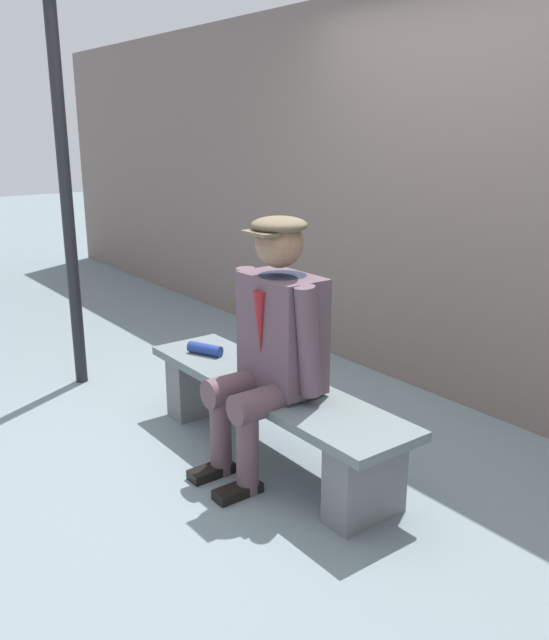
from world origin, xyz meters
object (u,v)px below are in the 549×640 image
bench (270,408)px  rolled_magazine (205,349)px  lamp_post (55,65)px  seated_man (272,338)px

bench → rolled_magazine: rolled_magazine is taller
lamp_post → bench: bearing=-167.0°
bench → rolled_magazine: size_ratio=8.32×
bench → lamp_post: (1.68, 0.39, 1.79)m
bench → seated_man: seated_man is taller
rolled_magazine → lamp_post: size_ratio=0.07×
bench → rolled_magazine: 0.61m
seated_man → lamp_post: lamp_post is taller
bench → rolled_magazine: (0.58, 0.04, 0.18)m
rolled_magazine → lamp_post: bearing=17.8°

